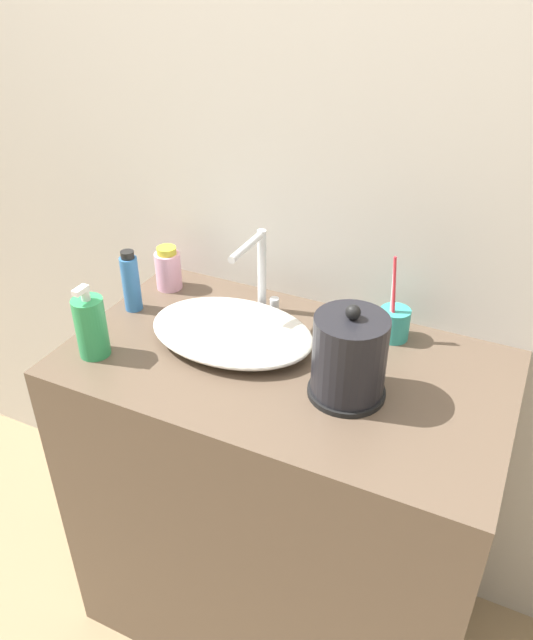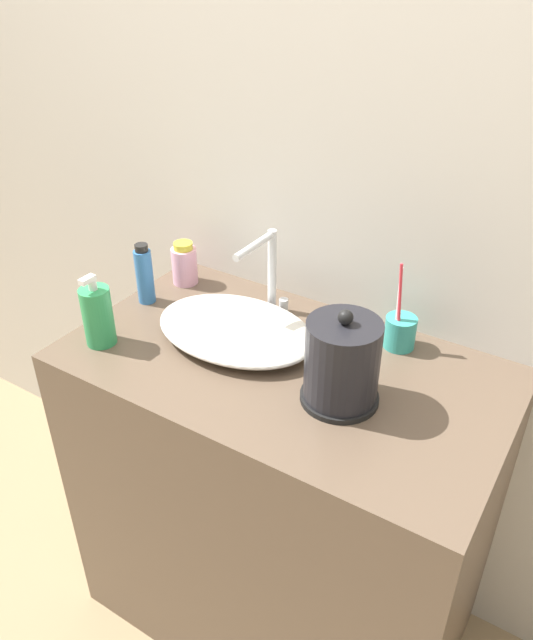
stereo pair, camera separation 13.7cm
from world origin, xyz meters
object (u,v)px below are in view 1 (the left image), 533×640
(faucet, at_px, (260,269))
(toothbrush_cup, at_px, (394,323))
(lotion_bottle, at_px, (91,327))
(mouthwash_bottle, at_px, (168,269))
(shampoo_bottle, at_px, (131,282))
(electric_kettle, at_px, (349,360))

(faucet, relative_size, toothbrush_cup, 1.02)
(faucet, distance_m, lotion_bottle, 0.42)
(faucet, relative_size, mouthwash_bottle, 1.84)
(mouthwash_bottle, bearing_deg, toothbrush_cup, 1.98)
(lotion_bottle, distance_m, mouthwash_bottle, 0.34)
(faucet, bearing_deg, shampoo_bottle, -158.67)
(lotion_bottle, bearing_deg, shampoo_bottle, 100.75)
(toothbrush_cup, bearing_deg, lotion_bottle, -149.00)
(electric_kettle, relative_size, toothbrush_cup, 1.01)
(shampoo_bottle, bearing_deg, lotion_bottle, -79.25)
(toothbrush_cup, relative_size, shampoo_bottle, 1.32)
(mouthwash_bottle, bearing_deg, electric_kettle, -21.16)
(electric_kettle, distance_m, mouthwash_bottle, 0.63)
(faucet, distance_m, toothbrush_cup, 0.35)
(lotion_bottle, bearing_deg, toothbrush_cup, 31.00)
(shampoo_bottle, bearing_deg, mouthwash_bottle, 81.03)
(electric_kettle, bearing_deg, lotion_bottle, -168.94)
(shampoo_bottle, height_order, mouthwash_bottle, shampoo_bottle)
(faucet, bearing_deg, lotion_bottle, -129.33)
(electric_kettle, xyz_separation_m, shampoo_bottle, (-0.61, 0.09, -0.01))
(faucet, bearing_deg, mouthwash_bottle, 176.73)
(lotion_bottle, distance_m, shampoo_bottle, 0.21)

